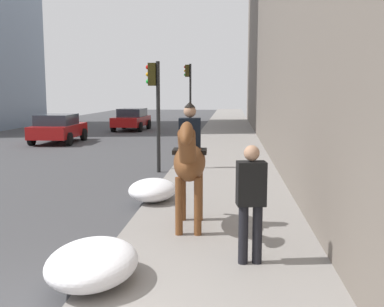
% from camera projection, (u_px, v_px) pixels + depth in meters
% --- Properties ---
extents(mounted_horse_near, '(2.15, 0.62, 2.26)m').
position_uv_depth(mounted_horse_near, '(189.00, 160.00, 7.96)').
color(mounted_horse_near, brown).
rests_on(mounted_horse_near, sidewalk_slab).
extents(pedestrian_greeting, '(0.31, 0.43, 1.70)m').
position_uv_depth(pedestrian_greeting, '(251.00, 196.00, 6.35)').
color(pedestrian_greeting, black).
rests_on(pedestrian_greeting, sidewalk_slab).
extents(car_near_lane, '(3.88, 2.13, 1.44)m').
position_uv_depth(car_near_lane, '(58.00, 128.00, 22.61)').
color(car_near_lane, maroon).
rests_on(car_near_lane, ground).
extents(car_mid_lane, '(3.96, 2.13, 1.44)m').
position_uv_depth(car_mid_lane, '(132.00, 119.00, 30.13)').
color(car_mid_lane, maroon).
rests_on(car_mid_lane, ground).
extents(traffic_light_near_curb, '(0.20, 0.44, 3.48)m').
position_uv_depth(traffic_light_near_curb, '(155.00, 98.00, 14.16)').
color(traffic_light_near_curb, black).
rests_on(traffic_light_near_curb, ground).
extents(traffic_light_far_curb, '(0.20, 0.44, 4.16)m').
position_uv_depth(traffic_light_far_curb, '(189.00, 88.00, 26.54)').
color(traffic_light_far_curb, black).
rests_on(traffic_light_far_curb, ground).
extents(snow_pile_near, '(1.50, 1.15, 0.52)m').
position_uv_depth(snow_pile_near, '(92.00, 263.00, 5.80)').
color(snow_pile_near, white).
rests_on(snow_pile_near, sidewalk_slab).
extents(snow_pile_far, '(1.39, 1.07, 0.48)m').
position_uv_depth(snow_pile_far, '(153.00, 190.00, 10.21)').
color(snow_pile_far, white).
rests_on(snow_pile_far, sidewalk_slab).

